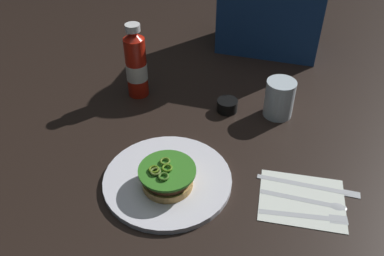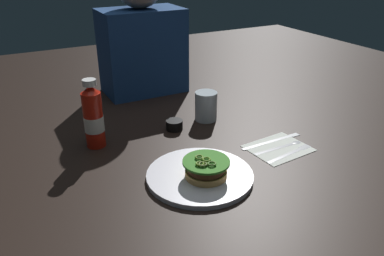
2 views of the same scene
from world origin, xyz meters
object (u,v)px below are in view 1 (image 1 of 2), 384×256
Objects in this scene: butter_knife at (315,186)px; fork_utensil at (312,216)px; condiment_cup at (229,106)px; dinner_plate at (168,180)px; water_glass at (279,98)px; napkin at (302,199)px; burger_sandwich at (167,177)px; ketchup_bottle at (136,65)px; spoon_utensil at (316,201)px.

fork_utensil is at bearing -91.05° from butter_knife.
fork_utensil is at bearing -52.32° from condiment_cup.
dinner_plate is 5.06× the size of condiment_cup.
water_glass reaches higher than napkin.
burger_sandwich is at bearing -162.80° from butter_knife.
burger_sandwich is 0.32m from butter_knife.
water_glass is at bearing 9.40° from condiment_cup.
fork_utensil is 0.08m from butter_knife.
condiment_cup is 0.32× the size of napkin.
ketchup_bottle is at bearing 147.76° from fork_utensil.
butter_knife is at bearing 88.95° from fork_utensil.
napkin is 1.00× the size of fork_utensil.
dinner_plate is 0.32m from butter_knife.
napkin is at bearing -117.98° from butter_knife.
dinner_plate is 1.57× the size of spoon_utensil.
ketchup_bottle is 0.39m from water_glass.
water_glass is (0.20, 0.32, 0.04)m from dinner_plate.
burger_sandwich is 0.29m from napkin.
ketchup_bottle is (-0.19, 0.30, 0.09)m from dinner_plate.
dinner_plate reaches higher than spoon_utensil.
ketchup_bottle is at bearing 155.34° from butter_knife.
condiment_cup is (0.07, 0.30, 0.01)m from dinner_plate.
ketchup_bottle is at bearing 178.09° from condiment_cup.
butter_knife is at bearing -65.38° from water_glass.
spoon_utensil is 0.81× the size of butter_knife.
spoon_utensil is at bearing 5.52° from dinner_plate.
ketchup_bottle reaches higher than condiment_cup.
napkin is at bearing -72.99° from water_glass.
water_glass is 0.46× the size of butter_knife.
dinner_plate is at bearing -166.54° from butter_knife.
water_glass is (0.39, 0.01, -0.04)m from ketchup_bottle.
fork_utensil is (0.02, -0.04, 0.00)m from napkin.
spoon_utensil is at bearing 81.16° from fork_utensil.
water_glass is 0.35m from fork_utensil.
spoon_utensil is (0.51, -0.27, -0.09)m from ketchup_bottle.
water_glass is 0.31m from spoon_utensil.
butter_knife is (0.30, 0.09, -0.03)m from burger_sandwich.
dinner_plate is 0.04m from burger_sandwich.
burger_sandwich is 0.69× the size of fork_utensil.
water_glass is at bearing 1.80° from ketchup_bottle.
ketchup_bottle reaches higher than spoon_utensil.
condiment_cup reaches higher than napkin.
burger_sandwich reaches higher than dinner_plate.
butter_knife is (0.00, 0.08, 0.00)m from fork_utensil.
butter_knife is at bearing -42.91° from condiment_cup.
napkin is at bearing 6.01° from dinner_plate.
napkin is at bearing 118.12° from fork_utensil.
ketchup_bottle is 0.56m from butter_knife.
ketchup_bottle is at bearing 121.47° from burger_sandwich.
water_glass is (0.19, 0.34, 0.01)m from burger_sandwich.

